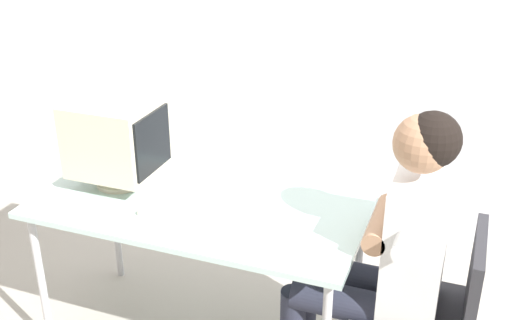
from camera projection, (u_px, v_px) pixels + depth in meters
The scene contains 5 objects.
desk at pixel (200, 214), 2.73m from camera, with size 1.45×0.73×0.74m.
crt_monitor at pixel (116, 138), 2.78m from camera, with size 0.38×0.34×0.40m.
keyboard at pixel (178, 192), 2.77m from camera, with size 0.17×0.45×0.03m.
office_chair at pixel (430, 308), 2.48m from camera, with size 0.46×0.46×0.83m.
person_seated at pixel (385, 248), 2.44m from camera, with size 0.75×0.55×1.30m.
Camera 1 is at (1.07, -2.14, 2.05)m, focal length 43.45 mm.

